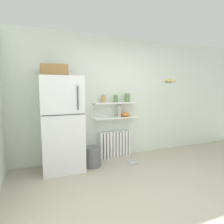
# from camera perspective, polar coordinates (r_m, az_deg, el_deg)

# --- Properties ---
(ground_plane) EXTENTS (7.04, 7.04, 0.00)m
(ground_plane) POSITION_cam_1_polar(r_m,az_deg,el_deg) (3.24, 12.69, -20.91)
(ground_plane) COLOR #B2A893
(back_wall) EXTENTS (7.04, 0.10, 2.60)m
(back_wall) POSITION_cam_1_polar(r_m,az_deg,el_deg) (4.23, 1.22, 4.23)
(back_wall) COLOR silver
(back_wall) RESTS_ON ground_plane
(refrigerator) EXTENTS (0.73, 0.66, 1.91)m
(refrigerator) POSITION_cam_1_polar(r_m,az_deg,el_deg) (3.60, -14.86, -2.84)
(refrigerator) COLOR silver
(refrigerator) RESTS_ON ground_plane
(radiator) EXTENTS (0.71, 0.12, 0.57)m
(radiator) POSITION_cam_1_polar(r_m,az_deg,el_deg) (4.26, 0.93, -9.62)
(radiator) COLOR white
(radiator) RESTS_ON ground_plane
(wall_shelf_lower) EXTENTS (0.96, 0.22, 0.02)m
(wall_shelf_lower) POSITION_cam_1_polar(r_m,az_deg,el_deg) (4.10, 1.11, -1.71)
(wall_shelf_lower) COLOR white
(wall_shelf_upper) EXTENTS (0.96, 0.22, 0.02)m
(wall_shelf_upper) POSITION_cam_1_polar(r_m,az_deg,el_deg) (4.06, 1.12, 2.76)
(wall_shelf_upper) COLOR white
(storage_jar_0) EXTENTS (0.09, 0.09, 0.16)m
(storage_jar_0) POSITION_cam_1_polar(r_m,az_deg,el_deg) (3.96, -2.52, 3.97)
(storage_jar_0) COLOR tan
(storage_jar_0) RESTS_ON wall_shelf_upper
(storage_jar_1) EXTENTS (0.08, 0.08, 0.17)m
(storage_jar_1) POSITION_cam_1_polar(r_m,az_deg,el_deg) (4.05, 1.12, 4.10)
(storage_jar_1) COLOR #5B7F4C
(storage_jar_1) RESTS_ON wall_shelf_upper
(storage_jar_2) EXTENTS (0.11, 0.11, 0.20)m
(storage_jar_2) POSITION_cam_1_polar(r_m,az_deg,el_deg) (4.17, 4.58, 4.34)
(storage_jar_2) COLOR #5B7F4C
(storage_jar_2) RESTS_ON wall_shelf_upper
(vase) EXTENTS (0.08, 0.08, 0.25)m
(vase) POSITION_cam_1_polar(r_m,az_deg,el_deg) (4.11, 2.21, 0.23)
(vase) COLOR #B2ADA8
(vase) RESTS_ON wall_shelf_lower
(shelf_bowl) EXTENTS (0.20, 0.20, 0.09)m
(shelf_bowl) POSITION_cam_1_polar(r_m,az_deg,el_deg) (4.18, 4.02, -0.75)
(shelf_bowl) COLOR orange
(shelf_bowl) RESTS_ON wall_shelf_lower
(trash_bin) EXTENTS (0.31, 0.31, 0.39)m
(trash_bin) POSITION_cam_1_polar(r_m,az_deg,el_deg) (3.81, -5.74, -13.13)
(trash_bin) COLOR slate
(trash_bin) RESTS_ON ground_plane
(pet_food_bowl) EXTENTS (0.19, 0.19, 0.05)m
(pet_food_bowl) POSITION_cam_1_polar(r_m,az_deg,el_deg) (3.99, 6.10, -14.79)
(pet_food_bowl) COLOR #B7B7BC
(pet_food_bowl) RESTS_ON ground_plane
(hanging_fruit_basket) EXTENTS (0.32, 0.32, 0.11)m
(hanging_fruit_basket) POSITION_cam_1_polar(r_m,az_deg,el_deg) (4.35, 16.68, 8.78)
(hanging_fruit_basket) COLOR #B2B2B7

